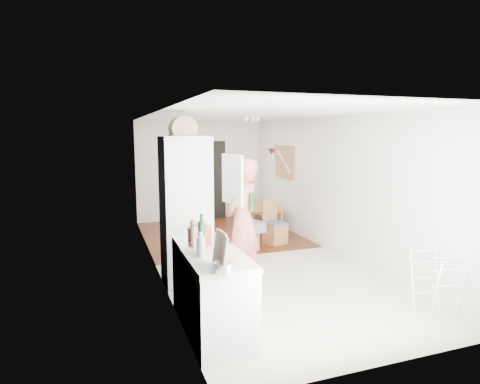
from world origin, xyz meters
TOP-DOWN VIEW (x-y plane):
  - room_shell at (0.00, 0.00)m, footprint 3.20×7.00m
  - floor at (0.00, 0.00)m, footprint 3.20×7.00m
  - wood_floor_overlay at (0.00, 1.85)m, footprint 3.20×3.30m
  - sage_wall_panel at (-1.59, -2.00)m, footprint 0.02×3.00m
  - tile_splashback at (-1.59, -2.55)m, footprint 0.02×1.90m
  - doorway_recess at (0.20, 3.48)m, footprint 0.90×0.04m
  - base_cabinet at (-1.30, -2.55)m, footprint 0.60×0.90m
  - worktop at (-1.30, -2.55)m, footprint 0.62×0.92m
  - range_cooker at (-1.30, -1.80)m, footprint 0.60×0.60m
  - cooker_top at (-1.30, -1.80)m, footprint 0.60×0.60m
  - fridge_housing at (-1.27, -0.78)m, footprint 0.66×0.66m
  - fridge_door at (-0.66, -1.08)m, footprint 0.14×0.56m
  - fridge_interior at (-0.96, -0.78)m, footprint 0.02×0.52m
  - pinboard at (1.58, 1.90)m, footprint 0.03×0.90m
  - pinboard_frame at (1.57, 1.90)m, footprint 0.00×0.94m
  - wall_sconce at (1.54, 2.55)m, footprint 0.18×0.18m
  - person at (-0.47, -0.98)m, footprint 0.93×0.92m
  - dining_table at (1.11, 2.20)m, footprint 0.82×1.31m
  - dining_chair at (0.84, 0.74)m, footprint 0.46×0.46m
  - stool at (0.17, 0.45)m, footprint 0.34×0.34m
  - grey_drape at (0.19, 0.42)m, footprint 0.52×0.52m
  - drying_rack at (1.31, -2.85)m, footprint 0.47×0.44m
  - bread_bin at (-1.30, -0.82)m, footprint 0.39×0.37m
  - red_casserole at (-1.32, -1.83)m, footprint 0.32×0.32m
  - steel_pan at (-1.37, -2.98)m, footprint 0.21×0.21m
  - held_bottle at (-0.39, -1.12)m, footprint 0.06×0.06m
  - bottle_a at (-1.41, -2.28)m, footprint 0.10×0.10m
  - bottle_b at (-1.44, -2.38)m, footprint 0.06×0.06m
  - bottle_c at (-1.46, -2.45)m, footprint 0.10×0.10m
  - pepper_mill_front at (-1.40, -2.02)m, footprint 0.07×0.07m
  - pepper_mill_back at (-1.45, -2.05)m, footprint 0.07×0.07m
  - chopping_boards at (-1.37, -2.87)m, footprint 0.08×0.26m

SIDE VIEW (x-z plane):
  - floor at x=0.00m, z-range -0.01..0.01m
  - wood_floor_overlay at x=0.00m, z-range 0.00..0.01m
  - stool at x=0.17m, z-range 0.00..0.37m
  - dining_table at x=1.11m, z-range 0.00..0.43m
  - drying_rack at x=1.31m, z-range 0.00..0.80m
  - base_cabinet at x=-1.30m, z-range 0.00..0.86m
  - range_cooker at x=-1.30m, z-range 0.00..0.88m
  - dining_chair at x=0.84m, z-range 0.00..0.89m
  - grey_drape at x=0.19m, z-range 0.37..0.56m
  - worktop at x=-1.30m, z-range 0.86..0.92m
  - cooker_top at x=-1.30m, z-range 0.88..0.92m
  - steel_pan at x=-1.37m, z-range 0.92..1.01m
  - doorway_recess at x=0.20m, z-range 0.00..2.00m
  - red_casserole at x=-1.32m, z-range 0.92..1.09m
  - bottle_c at x=-1.46m, z-range 0.92..1.13m
  - pepper_mill_front at x=-1.40m, z-range 0.92..1.15m
  - pepper_mill_back at x=-1.45m, z-range 0.92..1.16m
  - bottle_b at x=-1.44m, z-range 0.92..1.17m
  - fridge_housing at x=-1.27m, z-range 0.00..2.15m
  - person at x=-0.47m, z-range 0.00..2.16m
  - bottle_a at x=-1.41m, z-range 0.92..1.25m
  - chopping_boards at x=-1.37m, z-range 0.92..1.27m
  - tile_splashback at x=-1.59m, z-range 0.90..1.40m
  - held_bottle at x=-0.39m, z-range 1.08..1.35m
  - room_shell at x=0.00m, z-range 0.00..2.50m
  - fridge_door at x=-0.66m, z-range 1.20..1.90m
  - fridge_interior at x=-0.96m, z-range 1.22..1.88m
  - pinboard at x=1.58m, z-range 1.20..1.90m
  - pinboard_frame at x=1.57m, z-range 1.18..1.92m
  - wall_sconce at x=1.54m, z-range 1.67..1.83m
  - sage_wall_panel at x=-1.59m, z-range 1.20..2.50m
  - bread_bin at x=-1.30m, z-range 2.15..2.34m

